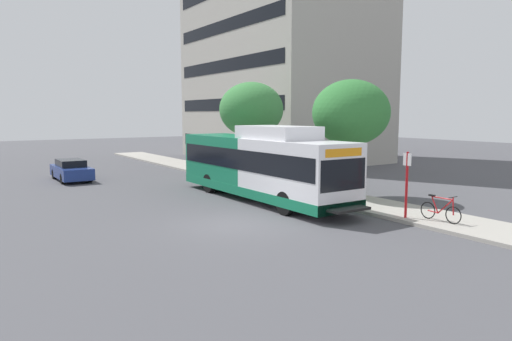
{
  "coord_description": "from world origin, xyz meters",
  "views": [
    {
      "loc": [
        -8.86,
        -14.91,
        4.18
      ],
      "look_at": [
        2.89,
        2.93,
        1.6
      ],
      "focal_mm": 32.69,
      "sensor_mm": 36.0,
      "label": 1
    }
  ],
  "objects_px": {
    "bicycle_parked": "(440,210)",
    "street_tree_mid_block": "(251,110)",
    "street_tree_near_stop": "(351,113)",
    "transit_bus": "(261,165)",
    "parked_car_far_lane": "(71,170)",
    "bus_stop_sign_pole": "(407,180)"
  },
  "relations": [
    {
      "from": "bus_stop_sign_pole",
      "to": "parked_car_far_lane",
      "type": "height_order",
      "value": "bus_stop_sign_pole"
    },
    {
      "from": "transit_bus",
      "to": "parked_car_far_lane",
      "type": "distance_m",
      "value": 13.82
    },
    {
      "from": "bicycle_parked",
      "to": "street_tree_near_stop",
      "type": "relative_size",
      "value": 0.31
    },
    {
      "from": "bus_stop_sign_pole",
      "to": "street_tree_mid_block",
      "type": "xyz_separation_m",
      "value": [
        1.67,
        13.79,
        2.84
      ]
    },
    {
      "from": "street_tree_near_stop",
      "to": "parked_car_far_lane",
      "type": "height_order",
      "value": "street_tree_near_stop"
    },
    {
      "from": "bus_stop_sign_pole",
      "to": "street_tree_mid_block",
      "type": "height_order",
      "value": "street_tree_mid_block"
    },
    {
      "from": "transit_bus",
      "to": "street_tree_near_stop",
      "type": "bearing_deg",
      "value": -25.1
    },
    {
      "from": "bicycle_parked",
      "to": "parked_car_far_lane",
      "type": "height_order",
      "value": "parked_car_far_lane"
    },
    {
      "from": "parked_car_far_lane",
      "to": "street_tree_near_stop",
      "type": "bearing_deg",
      "value": -53.77
    },
    {
      "from": "bicycle_parked",
      "to": "street_tree_mid_block",
      "type": "distance_m",
      "value": 15.48
    },
    {
      "from": "street_tree_mid_block",
      "to": "parked_car_far_lane",
      "type": "height_order",
      "value": "street_tree_mid_block"
    },
    {
      "from": "transit_bus",
      "to": "street_tree_mid_block",
      "type": "distance_m",
      "value": 8.3
    },
    {
      "from": "transit_bus",
      "to": "street_tree_mid_block",
      "type": "xyz_separation_m",
      "value": [
        3.84,
        6.81,
        2.78
      ]
    },
    {
      "from": "bicycle_parked",
      "to": "street_tree_mid_block",
      "type": "height_order",
      "value": "street_tree_mid_block"
    },
    {
      "from": "bicycle_parked",
      "to": "bus_stop_sign_pole",
      "type": "bearing_deg",
      "value": 116.66
    },
    {
      "from": "street_tree_near_stop",
      "to": "parked_car_far_lane",
      "type": "xyz_separation_m",
      "value": [
        -10.39,
        14.18,
        -3.6
      ]
    },
    {
      "from": "transit_bus",
      "to": "bus_stop_sign_pole",
      "type": "xyz_separation_m",
      "value": [
        2.17,
        -6.98,
        -0.05
      ]
    },
    {
      "from": "parked_car_far_lane",
      "to": "bus_stop_sign_pole",
      "type": "bearing_deg",
      "value": -66.25
    },
    {
      "from": "transit_bus",
      "to": "bus_stop_sign_pole",
      "type": "distance_m",
      "value": 7.31
    },
    {
      "from": "bus_stop_sign_pole",
      "to": "street_tree_near_stop",
      "type": "relative_size",
      "value": 0.45
    },
    {
      "from": "transit_bus",
      "to": "bicycle_parked",
      "type": "bearing_deg",
      "value": -71.33
    },
    {
      "from": "street_tree_near_stop",
      "to": "street_tree_mid_block",
      "type": "distance_m",
      "value": 8.73
    }
  ]
}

